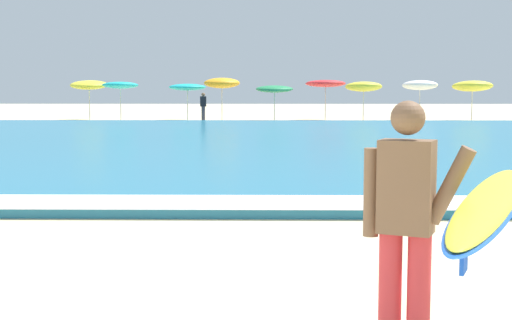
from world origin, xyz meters
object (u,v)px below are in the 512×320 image
at_px(beach_umbrella_5, 326,84).
at_px(beach_umbrella_7, 420,85).
at_px(surfer_with_board, 450,211).
at_px(beach_umbrella_0, 89,85).
at_px(beach_umbrella_8, 472,86).
at_px(beach_umbrella_1, 120,85).
at_px(beach_umbrella_4, 274,89).
at_px(beachgoer_near_row_left, 203,106).
at_px(beach_umbrella_2, 187,87).
at_px(beach_umbrella_3, 222,83).
at_px(beach_umbrella_6, 364,87).

xyz_separation_m(beach_umbrella_5, beach_umbrella_7, (5.40, 0.05, -0.09)).
bearing_deg(surfer_with_board, beach_umbrella_0, 107.14).
relative_size(beach_umbrella_0, beach_umbrella_8, 1.01).
distance_m(beach_umbrella_1, beach_umbrella_5, 11.66).
distance_m(beach_umbrella_0, beach_umbrella_4, 10.91).
height_order(beach_umbrella_8, beachgoer_near_row_left, beach_umbrella_8).
xyz_separation_m(beach_umbrella_1, beach_umbrella_2, (3.75, 0.48, -0.11)).
bearing_deg(beach_umbrella_1, beach_umbrella_2, 7.36).
xyz_separation_m(surfer_with_board, beach_umbrella_0, (-11.35, 36.81, 0.96)).
relative_size(beach_umbrella_5, beach_umbrella_7, 1.00).
distance_m(beach_umbrella_1, beach_umbrella_2, 3.78).
relative_size(beach_umbrella_3, beach_umbrella_6, 1.09).
height_order(beach_umbrella_2, beach_umbrella_6, beach_umbrella_6).
bearing_deg(beach_umbrella_3, beach_umbrella_0, 173.65).
distance_m(beach_umbrella_5, beach_umbrella_6, 2.42).
height_order(beach_umbrella_2, beach_umbrella_3, beach_umbrella_3).
relative_size(beach_umbrella_6, beach_umbrella_8, 0.97).
bearing_deg(surfer_with_board, beach_umbrella_8, 73.93).
distance_m(beach_umbrella_5, beach_umbrella_8, 8.24).
xyz_separation_m(beach_umbrella_1, beach_umbrella_6, (13.64, -0.81, -0.08)).
bearing_deg(beach_umbrella_2, beach_umbrella_1, -172.64).
height_order(surfer_with_board, beach_umbrella_8, beach_umbrella_8).
bearing_deg(beach_umbrella_3, beach_umbrella_7, 4.37).
relative_size(beach_umbrella_0, beach_umbrella_6, 1.04).
height_order(surfer_with_board, beach_umbrella_7, beach_umbrella_7).
bearing_deg(beach_umbrella_2, beachgoer_near_row_left, -66.87).
height_order(beach_umbrella_6, beach_umbrella_8, beach_umbrella_8).
bearing_deg(beach_umbrella_7, beach_umbrella_3, -175.63).
bearing_deg(surfer_with_board, beachgoer_near_row_left, 97.60).
bearing_deg(beach_umbrella_4, beach_umbrella_3, 151.81).
relative_size(beach_umbrella_2, beach_umbrella_4, 1.04).
distance_m(beach_umbrella_2, beach_umbrella_3, 2.16).
bearing_deg(beach_umbrella_4, beach_umbrella_0, 167.13).
distance_m(beach_umbrella_1, beach_umbrella_6, 13.66).
height_order(surfer_with_board, beach_umbrella_6, beach_umbrella_6).
height_order(beach_umbrella_3, beach_umbrella_7, beach_umbrella_3).
relative_size(surfer_with_board, beach_umbrella_7, 1.23).
height_order(beach_umbrella_0, beach_umbrella_5, beach_umbrella_0).
xyz_separation_m(beach_umbrella_2, beach_umbrella_7, (13.30, 0.13, 0.11)).
bearing_deg(surfer_with_board, beach_umbrella_6, 83.21).
bearing_deg(beach_umbrella_5, beach_umbrella_0, 179.81).
bearing_deg(beach_umbrella_3, beach_umbrella_2, 160.07).
xyz_separation_m(beach_umbrella_4, beach_umbrella_8, (11.17, 1.90, 0.16)).
relative_size(beach_umbrella_0, beach_umbrella_5, 1.01).
xyz_separation_m(beach_umbrella_5, beachgoer_near_row_left, (-6.76, -2.74, -1.24)).
bearing_deg(beach_umbrella_6, beach_umbrella_2, 172.57).
height_order(beach_umbrella_1, beach_umbrella_4, beach_umbrella_1).
bearing_deg(beach_umbrella_5, surfer_with_board, -93.46).
xyz_separation_m(surfer_with_board, beach_umbrella_6, (4.21, 35.40, 0.86)).
bearing_deg(beach_umbrella_7, beach_umbrella_1, -177.94).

